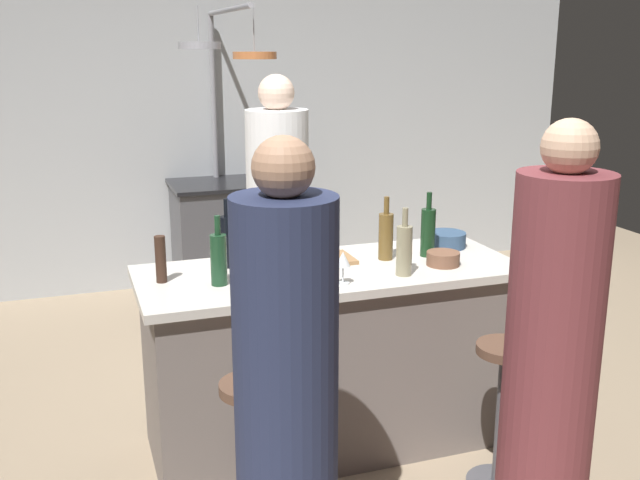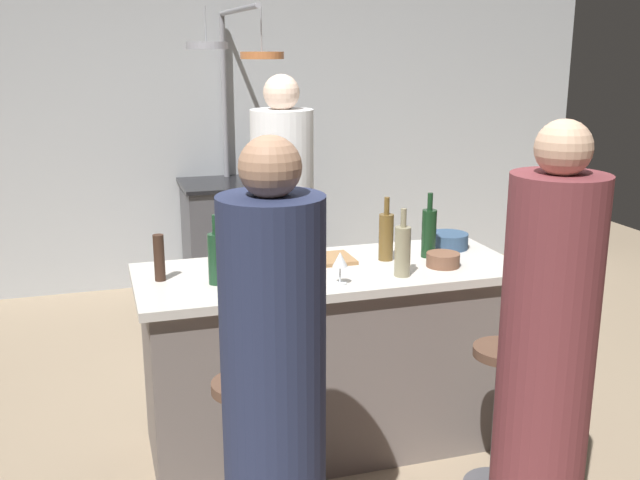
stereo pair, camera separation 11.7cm
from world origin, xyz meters
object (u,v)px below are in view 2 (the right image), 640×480
at_px(bar_stool_right, 500,413).
at_px(cutting_board, 320,260).
at_px(guest_left, 274,400).
at_px(pepper_mill, 159,258).
at_px(stove_range, 234,237).
at_px(bar_stool_left, 247,453).
at_px(wine_bottle_green, 216,257).
at_px(wine_bottle_red, 429,232).
at_px(potted_plant, 525,301).
at_px(mixing_bowl_steel, 270,276).
at_px(wine_glass_near_left_guest, 256,251).
at_px(guest_right, 546,361).
at_px(wine_bottle_amber, 386,236).
at_px(chef, 283,233).
at_px(mixing_bowl_blue, 448,241).
at_px(wine_bottle_dark, 227,240).
at_px(mixing_bowl_wooden, 443,260).
at_px(wine_glass_by_chef, 340,261).
at_px(wine_bottle_white, 403,250).

bearing_deg(bar_stool_right, cutting_board, 128.41).
height_order(guest_left, pepper_mill, guest_left).
distance_m(stove_range, pepper_mill, 2.59).
distance_m(bar_stool_left, wine_bottle_green, 0.85).
relative_size(pepper_mill, wine_bottle_red, 0.65).
bearing_deg(bar_stool_right, stove_range, 100.64).
height_order(potted_plant, mixing_bowl_steel, mixing_bowl_steel).
height_order(stove_range, mixing_bowl_steel, mixing_bowl_steel).
bearing_deg(mixing_bowl_steel, wine_glass_near_left_guest, 99.71).
bearing_deg(wine_bottle_red, guest_right, -89.67).
height_order(potted_plant, wine_bottle_amber, wine_bottle_amber).
xyz_separation_m(chef, wine_glass_near_left_guest, (-0.39, -1.01, 0.19)).
xyz_separation_m(pepper_mill, wine_bottle_amber, (1.08, 0.01, 0.02)).
xyz_separation_m(guest_left, mixing_bowl_blue, (1.20, 1.12, 0.17)).
bearing_deg(guest_left, wine_bottle_amber, 51.45).
relative_size(stove_range, bar_stool_left, 1.31).
xyz_separation_m(wine_bottle_dark, mixing_bowl_wooden, (0.97, -0.31, -0.10)).
height_order(guest_left, mixing_bowl_steel, guest_left).
bearing_deg(mixing_bowl_blue, wine_bottle_green, -169.38).
distance_m(chef, guest_left, 2.08).
xyz_separation_m(chef, mixing_bowl_wooden, (0.48, -1.17, 0.12)).
distance_m(wine_bottle_dark, mixing_bowl_wooden, 1.03).
height_order(wine_bottle_dark, wine_glass_by_chef, wine_bottle_dark).
bearing_deg(wine_bottle_dark, wine_bottle_red, -8.25).
relative_size(wine_glass_near_left_guest, mixing_bowl_wooden, 0.93).
bearing_deg(mixing_bowl_blue, chef, 126.56).
bearing_deg(wine_bottle_red, potted_plant, 35.29).
relative_size(potted_plant, wine_bottle_red, 1.61).
height_order(chef, guest_left, chef).
distance_m(chef, guest_right, 2.08).
distance_m(chef, wine_bottle_red, 1.13).
bearing_deg(guest_left, wine_glass_by_chef, 56.66).
bearing_deg(wine_bottle_green, wine_bottle_dark, 69.75).
relative_size(bar_stool_left, wine_bottle_dark, 2.07).
relative_size(guest_left, cutting_board, 5.16).
distance_m(wine_bottle_dark, wine_bottle_white, 0.83).
distance_m(wine_bottle_white, mixing_bowl_blue, 0.56).
xyz_separation_m(potted_plant, cutting_board, (-1.62, -0.69, 0.61)).
xyz_separation_m(chef, wine_bottle_white, (0.24, -1.25, 0.21)).
xyz_separation_m(bar_stool_left, wine_glass_by_chef, (0.51, 0.38, 0.63)).
xyz_separation_m(stove_range, mixing_bowl_wooden, (0.52, -2.58, 0.49)).
xyz_separation_m(guest_right, potted_plant, (1.07, 1.78, -0.48)).
distance_m(bar_stool_left, wine_bottle_white, 1.12).
distance_m(bar_stool_left, guest_left, 0.52).
bearing_deg(wine_bottle_white, bar_stool_left, -153.19).
bearing_deg(wine_glass_by_chef, bar_stool_right, -32.30).
height_order(potted_plant, mixing_bowl_wooden, mixing_bowl_wooden).
distance_m(chef, mixing_bowl_wooden, 1.27).
xyz_separation_m(chef, wine_bottle_green, (-0.59, -1.11, 0.20)).
bearing_deg(mixing_bowl_wooden, bar_stool_left, -155.08).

